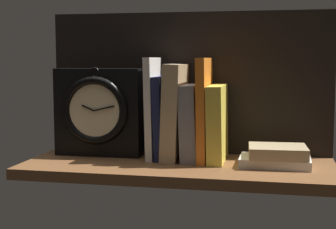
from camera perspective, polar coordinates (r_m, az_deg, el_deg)
The scene contains 10 objects.
ground_plane at distance 121.09cm, azimuth 1.19°, elevation -6.06°, with size 73.44×29.34×2.50cm, color brown.
back_panel at distance 132.30cm, azimuth 2.34°, elevation 3.55°, with size 73.44×1.20×36.69cm, color black.
book_white_catcher at distance 125.41cm, azimuth -1.66°, elevation 0.73°, with size 1.70×12.72×25.00cm, color silver.
book_navy_bierce at distance 125.18cm, azimuth -0.71°, elevation -0.34°, with size 1.96×12.51×20.38cm, color #192147.
book_tan_shortstories at distance 124.36cm, azimuth 0.74°, elevation 0.31°, with size 3.87×14.81×23.38cm, color tan.
book_gray_chess at distance 123.91cm, azimuth 2.64°, elevation -0.88°, with size 3.91×14.13×18.41cm, color gray.
book_orange_pandolfini at distance 123.08cm, azimuth 4.16°, elevation 0.59°, with size 2.07×16.07×24.91cm, color orange.
book_yellow_seinlanguage at distance 123.07cm, azimuth 5.60°, elevation -0.96°, with size 3.62×16.72×18.35cm, color gold.
framed_clock at distance 129.94cm, azimuth -7.85°, elevation 0.32°, with size 22.26×7.90×22.66cm.
book_stack_side at distance 119.44cm, azimuth 12.13°, elevation -4.64°, with size 16.29×11.72×4.73cm.
Camera 1 is at (21.70, -116.29, 24.62)cm, focal length 53.98 mm.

